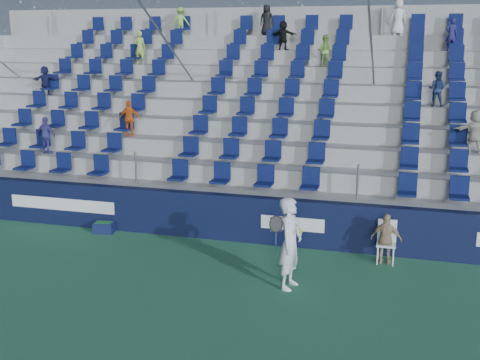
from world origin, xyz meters
The scene contains 7 objects.
ground centered at (0.00, 0.00, 0.00)m, with size 70.00×70.00×0.00m, color #30724A.
sponsor_wall centered at (0.00, 3.15, 0.60)m, with size 24.00×0.32×1.20m.
grandstand centered at (0.00, 8.24, 2.13)m, with size 24.00×8.17×6.63m.
tennis_player centered at (1.92, 0.56, 0.98)m, with size 0.69×0.77×1.95m.
line_judge_chair centered at (3.80, 2.65, 0.57)m, with size 0.44×0.45×1.00m.
line_judge centered at (3.80, 2.50, 0.60)m, with size 0.71×0.29×1.20m, color tan.
ball_bin centered at (-3.60, 2.75, 0.16)m, with size 0.57×0.41×0.30m.
Camera 1 is at (4.16, -11.10, 5.15)m, focal length 45.00 mm.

